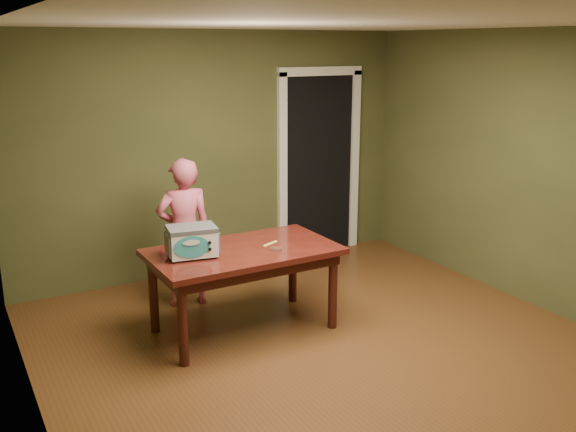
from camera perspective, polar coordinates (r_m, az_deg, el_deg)
The scene contains 8 objects.
floor at distance 5.30m, azimuth 4.89°, elevation -12.54°, with size 5.00×5.00×0.00m, color #5A3419.
room_shell at distance 4.76m, azimuth 5.35°, elevation 6.00°, with size 4.52×5.02×2.61m.
doorway at distance 7.87m, azimuth 1.60°, elevation 4.84°, with size 1.10×0.66×2.25m.
dining_table at distance 5.55m, azimuth -4.00°, elevation -3.92°, with size 1.61×0.92×0.75m.
toy_oven at distance 5.33m, azimuth -8.53°, elevation -2.15°, with size 0.45×0.34×0.26m.
baking_pan at distance 5.47m, azimuth -1.07°, elevation -2.92°, with size 0.10×0.10×0.02m.
spatula at distance 5.64m, azimuth -1.58°, elevation -2.47°, with size 0.18×0.03×0.01m, color #E8E465.
child at distance 6.15m, azimuth -9.19°, elevation -1.50°, with size 0.52×0.34×1.44m, color #CF5570.
Camera 1 is at (-2.67, -3.87, 2.45)m, focal length 40.00 mm.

